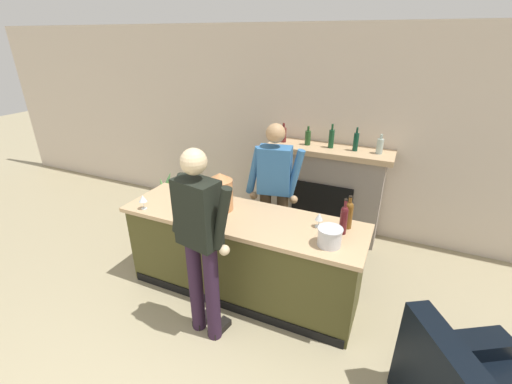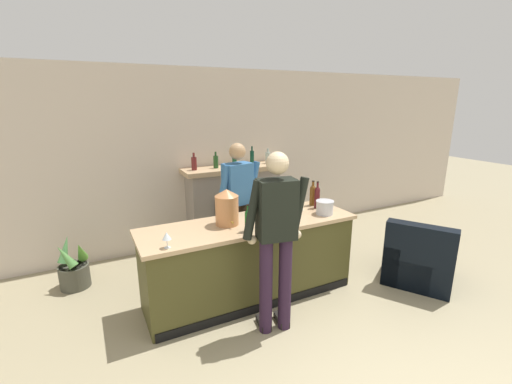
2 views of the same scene
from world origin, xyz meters
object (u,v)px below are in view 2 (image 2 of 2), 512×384
person_customer (276,236)px  wine_glass_mid_counter (301,202)px  fireplace_stone (234,204)px  wine_glass_by_dispenser (167,236)px  wine_bottle_riesling_slim (313,194)px  wine_bottle_merlot_tall (317,196)px  potted_plant_corner (74,269)px  armchair_black (419,262)px  person_bartender (238,204)px  ice_bucket_steel (325,207)px  copper_dispenser (227,207)px  wine_bottle_burgundy_dark (248,219)px

person_customer → wine_glass_mid_counter: 1.12m
fireplace_stone → wine_glass_by_dispenser: fireplace_stone is taller
fireplace_stone → wine_bottle_riesling_slim: size_ratio=4.92×
person_customer → wine_glass_mid_counter: person_customer is taller
wine_bottle_merlot_tall → potted_plant_corner: bearing=159.1°
armchair_black → person_bartender: 2.44m
potted_plant_corner → ice_bucket_steel: size_ratio=3.07×
wine_bottle_merlot_tall → wine_glass_mid_counter: wine_bottle_merlot_tall is taller
potted_plant_corner → wine_glass_by_dispenser: bearing=-59.2°
copper_dispenser → wine_bottle_burgundy_dark: (0.12, -0.29, -0.07)m
wine_bottle_merlot_tall → wine_bottle_burgundy_dark: wine_bottle_merlot_tall is taller
copper_dispenser → wine_bottle_riesling_slim: size_ratio=1.23×
wine_glass_by_dispenser → ice_bucket_steel: bearing=3.6°
armchair_black → potted_plant_corner: 4.37m
fireplace_stone → armchair_black: fireplace_stone is taller
armchair_black → person_customer: person_customer is taller
fireplace_stone → wine_bottle_burgundy_dark: 1.99m
fireplace_stone → copper_dispenser: 1.79m
armchair_black → wine_glass_mid_counter: bearing=149.3°
armchair_black → wine_glass_by_dispenser: wine_glass_by_dispenser is taller
copper_dispenser → wine_bottle_merlot_tall: 1.25m
fireplace_stone → wine_bottle_riesling_slim: fireplace_stone is taller
armchair_black → potted_plant_corner: (-3.95, 1.86, -0.02)m
person_customer → wine_bottle_merlot_tall: person_customer is taller
person_customer → copper_dispenser: (-0.21, 0.71, 0.12)m
copper_dispenser → wine_bottle_burgundy_dark: 0.32m
person_bartender → wine_bottle_burgundy_dark: (-0.26, -0.83, 0.09)m
wine_bottle_riesling_slim → wine_bottle_burgundy_dark: wine_bottle_riesling_slim is taller
person_bartender → ice_bucket_steel: size_ratio=8.09×
wine_bottle_burgundy_dark → wine_glass_mid_counter: (0.91, 0.35, -0.03)m
wine_bottle_riesling_slim → wine_glass_mid_counter: size_ratio=2.24×
wine_bottle_riesling_slim → person_bartender: bearing=156.7°
copper_dispenser → armchair_black: bearing=-17.2°
potted_plant_corner → wine_bottle_burgundy_dark: size_ratio=2.27×
potted_plant_corner → wine_glass_by_dispenser: 1.88m
wine_bottle_riesling_slim → wine_bottle_merlot_tall: size_ratio=0.95×
person_bartender → copper_dispenser: size_ratio=4.35×
potted_plant_corner → wine_bottle_burgundy_dark: (1.73, -1.42, 0.83)m
wine_bottle_burgundy_dark → wine_glass_mid_counter: wine_bottle_burgundy_dark is taller
fireplace_stone → person_bartender: size_ratio=0.92×
potted_plant_corner → wine_glass_mid_counter: bearing=-22.1°
person_customer → wine_bottle_riesling_slim: 1.38m
wine_glass_mid_counter → fireplace_stone: bearing=100.4°
wine_bottle_riesling_slim → wine_glass_by_dispenser: 2.07m
fireplace_stone → ice_bucket_steel: (0.44, -1.76, 0.37)m
wine_glass_by_dispenser → person_customer: bearing=-22.2°
armchair_black → person_customer: (-2.14, 0.01, 0.75)m
fireplace_stone → wine_bottle_burgundy_dark: size_ratio=5.51×
wine_bottle_merlot_tall → wine_glass_by_dispenser: size_ratio=2.22×
fireplace_stone → wine_glass_mid_counter: fireplace_stone is taller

